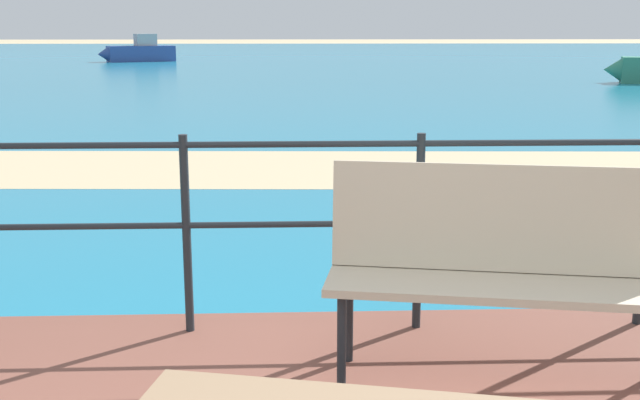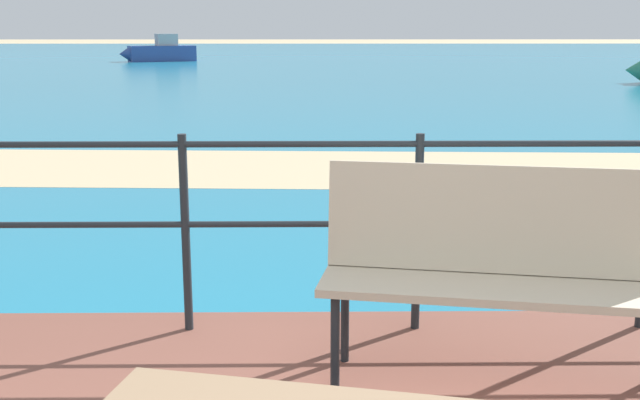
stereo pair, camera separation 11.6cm
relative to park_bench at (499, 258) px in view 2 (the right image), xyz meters
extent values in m
cube|color=teal|center=(-0.86, 38.23, -0.62)|extent=(90.00, 90.00, 0.01)
cube|color=tan|center=(-0.86, 5.62, -0.62)|extent=(54.06, 5.06, 0.01)
cube|color=#BCAD93|center=(-0.02, -0.09, -0.11)|extent=(1.57, 0.67, 0.04)
cube|color=#BCAD93|center=(0.02, 0.09, 0.15)|extent=(1.51, 0.36, 0.48)
cylinder|color=#1E2328|center=(-0.71, -0.11, -0.34)|extent=(0.04, 0.04, 0.45)
cylinder|color=#1E2328|center=(-0.66, 0.19, -0.34)|extent=(0.04, 0.04, 0.45)
cylinder|color=#1E2328|center=(-1.45, 0.59, -0.05)|extent=(0.04, 0.04, 1.02)
cylinder|color=#1E2328|center=(-0.27, 0.59, -0.05)|extent=(0.04, 0.04, 1.02)
cylinder|color=#1E2328|center=(-0.86, 0.59, 0.41)|extent=(5.90, 0.03, 0.03)
cylinder|color=#1E2328|center=(-0.86, 0.59, 0.00)|extent=(5.90, 0.03, 0.03)
cube|color=#2D478C|center=(-8.19, 35.77, -0.23)|extent=(3.40, 2.32, 0.76)
cube|color=#A5A8AD|center=(-7.97, 35.87, 0.44)|extent=(1.25, 1.19, 0.58)
cone|color=#2D478C|center=(-9.89, 35.05, -0.23)|extent=(0.73, 0.83, 0.69)
cone|color=#338466|center=(8.82, 19.79, -0.23)|extent=(0.70, 0.82, 0.69)
camera|label=1|loc=(-0.93, -3.17, 0.97)|focal=43.09mm
camera|label=2|loc=(-0.82, -3.18, 0.97)|focal=43.09mm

